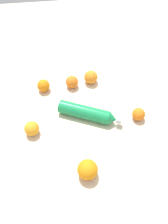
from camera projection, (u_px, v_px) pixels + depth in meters
ground_plane at (90, 120)px, 1.13m from camera, size 2.40×2.40×0.00m
water_bottle at (88, 113)px, 1.11m from camera, size 0.18×0.29×0.06m
orange_0 at (72, 82)px, 1.24m from camera, size 0.07×0.07×0.07m
orange_1 at (43, 86)px, 1.23m from camera, size 0.06×0.06×0.06m
orange_2 at (91, 77)px, 1.26m from camera, size 0.07×0.07×0.07m
orange_3 at (32, 129)px, 1.05m from camera, size 0.07×0.07×0.07m
orange_4 at (88, 170)px, 0.92m from camera, size 0.08×0.08×0.08m
orange_5 at (139, 114)px, 1.11m from camera, size 0.06×0.06×0.06m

